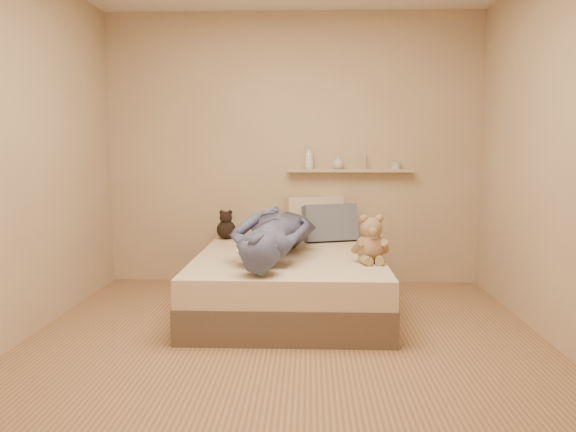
{
  "coord_description": "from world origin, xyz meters",
  "views": [
    {
      "loc": [
        0.16,
        -3.57,
        1.3
      ],
      "look_at": [
        0.0,
        0.65,
        0.8
      ],
      "focal_mm": 35.0,
      "sensor_mm": 36.0,
      "label": 1
    }
  ],
  "objects_px": {
    "bed": "(289,282)",
    "game_console": "(249,248)",
    "pillow_grey": "(330,223)",
    "dark_plush": "(226,227)",
    "pillow_cream": "(314,218)",
    "person": "(275,232)",
    "teddy_bear": "(371,243)",
    "wall_shelf": "(350,171)"
  },
  "relations": [
    {
      "from": "pillow_cream",
      "to": "wall_shelf",
      "type": "relative_size",
      "value": 0.46
    },
    {
      "from": "game_console",
      "to": "pillow_cream",
      "type": "distance_m",
      "value": 1.47
    },
    {
      "from": "dark_plush",
      "to": "pillow_cream",
      "type": "height_order",
      "value": "pillow_cream"
    },
    {
      "from": "dark_plush",
      "to": "person",
      "type": "distance_m",
      "value": 1.0
    },
    {
      "from": "game_console",
      "to": "pillow_cream",
      "type": "relative_size",
      "value": 0.31
    },
    {
      "from": "game_console",
      "to": "person",
      "type": "xyz_separation_m",
      "value": [
        0.15,
        0.48,
        0.05
      ]
    },
    {
      "from": "pillow_grey",
      "to": "person",
      "type": "bearing_deg",
      "value": -121.12
    },
    {
      "from": "dark_plush",
      "to": "wall_shelf",
      "type": "height_order",
      "value": "wall_shelf"
    },
    {
      "from": "teddy_bear",
      "to": "pillow_grey",
      "type": "height_order",
      "value": "teddy_bear"
    },
    {
      "from": "pillow_cream",
      "to": "pillow_grey",
      "type": "height_order",
      "value": "pillow_cream"
    },
    {
      "from": "pillow_cream",
      "to": "wall_shelf",
      "type": "bearing_deg",
      "value": 13.03
    },
    {
      "from": "game_console",
      "to": "bed",
      "type": "bearing_deg",
      "value": 64.65
    },
    {
      "from": "game_console",
      "to": "wall_shelf",
      "type": "distance_m",
      "value": 1.76
    },
    {
      "from": "dark_plush",
      "to": "pillow_cream",
      "type": "relative_size",
      "value": 0.51
    },
    {
      "from": "teddy_bear",
      "to": "pillow_grey",
      "type": "bearing_deg",
      "value": 105.48
    },
    {
      "from": "pillow_grey",
      "to": "dark_plush",
      "type": "bearing_deg",
      "value": 175.57
    },
    {
      "from": "pillow_cream",
      "to": "pillow_grey",
      "type": "xyz_separation_m",
      "value": [
        0.15,
        -0.14,
        -0.03
      ]
    },
    {
      "from": "pillow_cream",
      "to": "person",
      "type": "bearing_deg",
      "value": -109.33
    },
    {
      "from": "pillow_cream",
      "to": "wall_shelf",
      "type": "distance_m",
      "value": 0.57
    },
    {
      "from": "teddy_bear",
      "to": "person",
      "type": "xyz_separation_m",
      "value": [
        -0.74,
        0.2,
        0.05
      ]
    },
    {
      "from": "dark_plush",
      "to": "bed",
      "type": "bearing_deg",
      "value": -50.59
    },
    {
      "from": "teddy_bear",
      "to": "dark_plush",
      "type": "relative_size",
      "value": 1.31
    },
    {
      "from": "pillow_cream",
      "to": "game_console",
      "type": "bearing_deg",
      "value": -108.85
    },
    {
      "from": "bed",
      "to": "pillow_grey",
      "type": "bearing_deg",
      "value": 62.7
    },
    {
      "from": "teddy_bear",
      "to": "wall_shelf",
      "type": "distance_m",
      "value": 1.3
    },
    {
      "from": "teddy_bear",
      "to": "pillow_cream",
      "type": "xyz_separation_m",
      "value": [
        -0.42,
        1.12,
        0.05
      ]
    },
    {
      "from": "person",
      "to": "pillow_cream",
      "type": "bearing_deg",
      "value": -102.99
    },
    {
      "from": "bed",
      "to": "game_console",
      "type": "xyz_separation_m",
      "value": [
        -0.27,
        -0.57,
        0.38
      ]
    },
    {
      "from": "teddy_bear",
      "to": "pillow_grey",
      "type": "relative_size",
      "value": 0.73
    },
    {
      "from": "bed",
      "to": "person",
      "type": "height_order",
      "value": "person"
    },
    {
      "from": "dark_plush",
      "to": "pillow_grey",
      "type": "xyz_separation_m",
      "value": [
        0.99,
        -0.08,
        0.05
      ]
    },
    {
      "from": "pillow_grey",
      "to": "wall_shelf",
      "type": "xyz_separation_m",
      "value": [
        0.19,
        0.22,
        0.48
      ]
    },
    {
      "from": "bed",
      "to": "pillow_cream",
      "type": "height_order",
      "value": "pillow_cream"
    },
    {
      "from": "bed",
      "to": "dark_plush",
      "type": "height_order",
      "value": "dark_plush"
    },
    {
      "from": "pillow_grey",
      "to": "game_console",
      "type": "bearing_deg",
      "value": -116.43
    },
    {
      "from": "pillow_grey",
      "to": "bed",
      "type": "bearing_deg",
      "value": -117.3
    },
    {
      "from": "dark_plush",
      "to": "game_console",
      "type": "bearing_deg",
      "value": -74.78
    },
    {
      "from": "person",
      "to": "pillow_grey",
      "type": "bearing_deg",
      "value": -114.78
    },
    {
      "from": "teddy_bear",
      "to": "person",
      "type": "height_order",
      "value": "person"
    },
    {
      "from": "game_console",
      "to": "pillow_grey",
      "type": "bearing_deg",
      "value": 63.57
    },
    {
      "from": "dark_plush",
      "to": "pillow_cream",
      "type": "bearing_deg",
      "value": 4.34
    },
    {
      "from": "pillow_cream",
      "to": "pillow_grey",
      "type": "bearing_deg",
      "value": -43.51
    }
  ]
}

